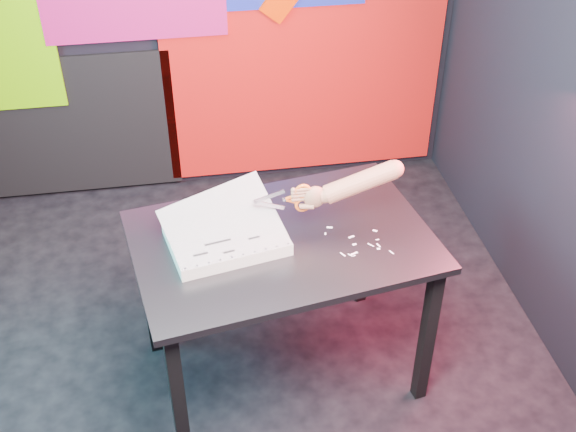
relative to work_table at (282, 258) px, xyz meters
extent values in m
cube|color=black|center=(-0.28, 0.10, -0.65)|extent=(3.00, 3.00, 0.01)
cube|color=red|center=(0.37, 1.57, 0.20)|extent=(1.60, 0.02, 1.60)
cube|color=black|center=(-1.03, 1.57, -0.20)|extent=(1.30, 0.02, 0.85)
cube|color=black|center=(-0.45, -0.40, -0.29)|extent=(0.06, 0.06, 0.72)
cube|color=black|center=(-0.56, 0.23, -0.29)|extent=(0.06, 0.06, 0.72)
cube|color=black|center=(0.56, -0.23, -0.29)|extent=(0.06, 0.06, 0.72)
cube|color=black|center=(0.45, 0.40, -0.29)|extent=(0.06, 0.06, 0.72)
cube|color=#343434|center=(0.00, 0.00, 0.08)|extent=(1.25, 0.94, 0.03)
cube|color=white|center=(-0.21, 0.00, 0.12)|extent=(0.48, 0.39, 0.05)
cube|color=white|center=(-0.21, 0.00, 0.15)|extent=(0.48, 0.39, 0.00)
cube|color=white|center=(-0.21, 0.00, 0.15)|extent=(0.48, 0.37, 0.13)
cube|color=white|center=(-0.22, 0.02, 0.18)|extent=(0.49, 0.36, 0.23)
cylinder|color=black|center=(-0.38, -0.18, 0.15)|extent=(0.01, 0.01, 0.00)
cylinder|color=black|center=(-0.33, -0.17, 0.15)|extent=(0.01, 0.01, 0.00)
cylinder|color=black|center=(-0.29, -0.16, 0.15)|extent=(0.01, 0.01, 0.00)
cylinder|color=black|center=(-0.25, -0.15, 0.15)|extent=(0.01, 0.01, 0.00)
cylinder|color=black|center=(-0.21, -0.14, 0.15)|extent=(0.01, 0.01, 0.00)
cylinder|color=black|center=(-0.16, -0.13, 0.15)|extent=(0.01, 0.01, 0.00)
cylinder|color=black|center=(-0.12, -0.13, 0.15)|extent=(0.01, 0.01, 0.00)
cylinder|color=black|center=(-0.08, -0.12, 0.15)|extent=(0.01, 0.01, 0.00)
cylinder|color=black|center=(-0.04, -0.11, 0.15)|extent=(0.01, 0.01, 0.00)
cylinder|color=black|center=(0.01, -0.10, 0.15)|extent=(0.01, 0.01, 0.00)
cylinder|color=black|center=(-0.44, 0.11, 0.15)|extent=(0.01, 0.01, 0.00)
cylinder|color=black|center=(-0.39, 0.12, 0.15)|extent=(0.01, 0.01, 0.00)
cylinder|color=black|center=(-0.35, 0.12, 0.15)|extent=(0.01, 0.01, 0.00)
cylinder|color=black|center=(-0.31, 0.13, 0.15)|extent=(0.01, 0.01, 0.00)
cylinder|color=black|center=(-0.27, 0.14, 0.15)|extent=(0.01, 0.01, 0.00)
cylinder|color=black|center=(-0.22, 0.15, 0.15)|extent=(0.01, 0.01, 0.00)
cylinder|color=black|center=(-0.18, 0.16, 0.15)|extent=(0.01, 0.01, 0.00)
cylinder|color=black|center=(-0.14, 0.17, 0.15)|extent=(0.01, 0.01, 0.00)
cylinder|color=black|center=(-0.09, 0.18, 0.15)|extent=(0.01, 0.01, 0.00)
cylinder|color=black|center=(-0.05, 0.19, 0.15)|extent=(0.01, 0.01, 0.00)
cube|color=black|center=(-0.32, 0.04, 0.15)|extent=(0.08, 0.03, 0.00)
cube|color=black|center=(-0.20, 0.04, 0.15)|extent=(0.06, 0.02, 0.00)
cube|color=black|center=(-0.25, -0.05, 0.15)|extent=(0.10, 0.03, 0.00)
cube|color=black|center=(-0.11, -0.04, 0.15)|extent=(0.05, 0.02, 0.00)
cube|color=black|center=(-0.32, -0.11, 0.15)|extent=(0.06, 0.02, 0.00)
cube|color=black|center=(-0.18, 0.10, 0.15)|extent=(0.07, 0.02, 0.00)
cube|color=black|center=(-0.21, -0.11, 0.15)|extent=(0.05, 0.02, 0.00)
cube|color=silver|center=(-0.04, 0.04, 0.27)|extent=(0.12, 0.01, 0.05)
cube|color=silver|center=(-0.04, 0.04, 0.23)|extent=(0.12, 0.01, 0.05)
cylinder|color=silver|center=(0.02, 0.04, 0.25)|extent=(0.01, 0.01, 0.01)
cube|color=orange|center=(0.04, 0.04, 0.24)|extent=(0.05, 0.01, 0.02)
cube|color=orange|center=(0.04, 0.04, 0.26)|extent=(0.05, 0.01, 0.02)
torus|color=orange|center=(0.09, 0.04, 0.28)|extent=(0.06, 0.01, 0.06)
torus|color=orange|center=(0.09, 0.04, 0.22)|extent=(0.06, 0.01, 0.06)
ellipsoid|color=tan|center=(0.13, 0.04, 0.25)|extent=(0.09, 0.05, 0.09)
cylinder|color=tan|center=(0.09, 0.04, 0.25)|extent=(0.07, 0.02, 0.02)
cylinder|color=tan|center=(0.09, 0.04, 0.26)|extent=(0.06, 0.02, 0.02)
cylinder|color=tan|center=(0.09, 0.04, 0.28)|extent=(0.06, 0.02, 0.02)
cylinder|color=tan|center=(0.09, 0.04, 0.29)|extent=(0.05, 0.02, 0.02)
cylinder|color=tan|center=(0.10, 0.03, 0.22)|extent=(0.06, 0.04, 0.03)
cylinder|color=tan|center=(0.18, 0.04, 0.25)|extent=(0.05, 0.06, 0.06)
cylinder|color=tan|center=(0.31, 0.04, 0.30)|extent=(0.29, 0.08, 0.16)
sphere|color=tan|center=(0.44, 0.03, 0.35)|extent=(0.07, 0.07, 0.07)
cube|color=white|center=(0.17, 0.00, 0.10)|extent=(0.01, 0.02, 0.00)
cube|color=white|center=(0.35, -0.12, 0.10)|extent=(0.01, 0.01, 0.00)
cube|color=white|center=(0.36, -0.07, 0.10)|extent=(0.01, 0.01, 0.00)
cube|color=white|center=(0.39, -0.15, 0.10)|extent=(0.02, 0.02, 0.00)
cube|color=white|center=(0.37, -0.01, 0.10)|extent=(0.02, 0.02, 0.00)
cube|color=white|center=(0.25, -0.13, 0.10)|extent=(0.03, 0.02, 0.00)
cube|color=white|center=(0.25, -0.15, 0.10)|extent=(0.01, 0.01, 0.00)
cube|color=white|center=(0.21, -0.13, 0.10)|extent=(0.02, 0.03, 0.00)
cube|color=white|center=(0.36, -0.10, 0.10)|extent=(0.01, 0.02, 0.00)
cube|color=white|center=(0.33, -0.10, 0.10)|extent=(0.02, 0.03, 0.00)
cube|color=white|center=(0.20, 0.04, 0.10)|extent=(0.02, 0.02, 0.00)
cube|color=white|center=(0.24, -0.14, 0.10)|extent=(0.02, 0.02, 0.00)
cube|color=white|center=(0.27, -0.08, 0.10)|extent=(0.02, 0.01, 0.00)
cube|color=white|center=(0.27, -0.03, 0.10)|extent=(0.03, 0.02, 0.00)
camera|label=1|loc=(-0.33, -2.15, 1.83)|focal=45.00mm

